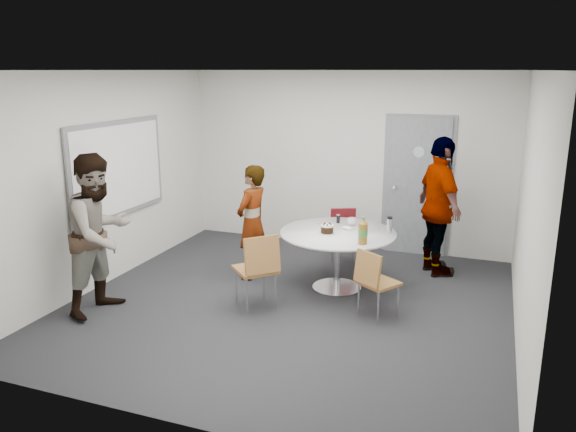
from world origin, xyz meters
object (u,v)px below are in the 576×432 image
at_px(table, 339,240).
at_px(chair_far, 344,231).
at_px(person_left, 100,234).
at_px(chair_near_left, 258,264).
at_px(whiteboard, 119,169).
at_px(person_main, 252,222).
at_px(person_right, 439,207).
at_px(door, 417,187).
at_px(chair_near_right, 374,278).

height_order(table, chair_far, table).
bearing_deg(person_left, table, -49.34).
xyz_separation_m(table, chair_near_left, (-0.69, -0.95, -0.09)).
bearing_deg(chair_far, whiteboard, 4.86).
xyz_separation_m(person_main, person_right, (2.29, 0.99, 0.18)).
bearing_deg(person_main, person_right, 123.22).
bearing_deg(door, person_main, -136.37).
bearing_deg(person_right, chair_far, 61.02).
bearing_deg(person_main, chair_near_left, 37.33).
height_order(chair_near_left, chair_far, chair_near_left).
relative_size(chair_near_right, person_right, 0.43).
distance_m(person_main, person_left, 1.97).
bearing_deg(door, chair_near_right, -92.14).
relative_size(door, table, 1.47).
bearing_deg(door, whiteboard, -147.34).
xyz_separation_m(chair_near_left, person_right, (1.78, 1.96, 0.38)).
relative_size(table, chair_near_right, 1.81).
relative_size(door, chair_near_left, 2.31).
xyz_separation_m(chair_far, person_left, (-2.16, -2.54, 0.44)).
bearing_deg(table, door, 69.31).
bearing_deg(chair_near_right, chair_near_left, -136.48).
height_order(whiteboard, person_main, whiteboard).
bearing_deg(person_left, chair_near_left, -62.72).
xyz_separation_m(chair_near_left, person_left, (-1.67, -0.60, 0.35)).
distance_m(door, person_main, 2.61).
bearing_deg(person_right, door, -3.56).
height_order(table, chair_near_right, table).
relative_size(chair_near_left, chair_near_right, 1.15).
bearing_deg(table, chair_far, 101.38).
distance_m(whiteboard, person_right, 4.26).
height_order(table, person_right, person_right).
distance_m(table, chair_near_right, 0.94).
bearing_deg(person_left, whiteboard, 32.57).
bearing_deg(chair_far, person_main, 20.38).
bearing_deg(person_left, chair_far, -33.09).
distance_m(chair_near_left, chair_far, 1.99).
height_order(door, chair_far, door).
relative_size(whiteboard, chair_far, 2.39).
relative_size(table, chair_near_left, 1.57).
height_order(chair_near_left, chair_near_right, chair_near_left).
height_order(chair_near_right, chair_far, same).
xyz_separation_m(door, person_right, (0.40, -0.81, -0.09)).
xyz_separation_m(whiteboard, chair_far, (2.67, 1.45, -0.97)).
bearing_deg(table, chair_near_right, -50.17).
relative_size(chair_near_right, person_main, 0.52).
bearing_deg(person_right, whiteboard, 80.30).
height_order(whiteboard, chair_far, whiteboard).
height_order(table, person_main, person_main).
height_order(chair_near_left, person_right, person_right).
bearing_deg(person_left, chair_near_right, -66.75).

